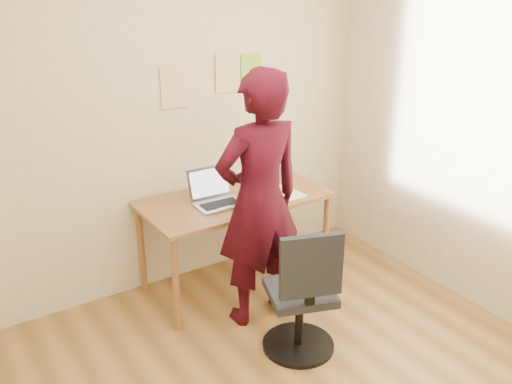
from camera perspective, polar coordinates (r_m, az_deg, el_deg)
room at (r=2.76m, az=5.31°, el=0.10°), size 3.58×3.58×2.78m
desk at (r=4.29m, az=-2.11°, el=-1.60°), size 1.40×0.70×0.74m
laptop at (r=4.14m, az=-4.07°, el=-0.44°), size 0.35×0.31×0.24m
paper_sheet at (r=4.34m, az=2.90°, el=-0.07°), size 0.22×0.31×0.00m
phone at (r=4.19m, az=1.60°, el=-0.84°), size 0.13×0.15×0.01m
wall_note_left at (r=4.20m, az=-8.16°, el=10.31°), size 0.21×0.00×0.30m
wall_note_mid at (r=4.39m, az=-2.81°, el=11.86°), size 0.21×0.00×0.30m
wall_note_right at (r=4.50m, az=-0.50°, el=12.16°), size 0.18×0.00×0.24m
office_chair at (r=3.67m, az=4.69°, el=-10.81°), size 0.51×0.52×0.91m
person at (r=3.80m, az=0.32°, el=-0.90°), size 0.66×0.43×1.79m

